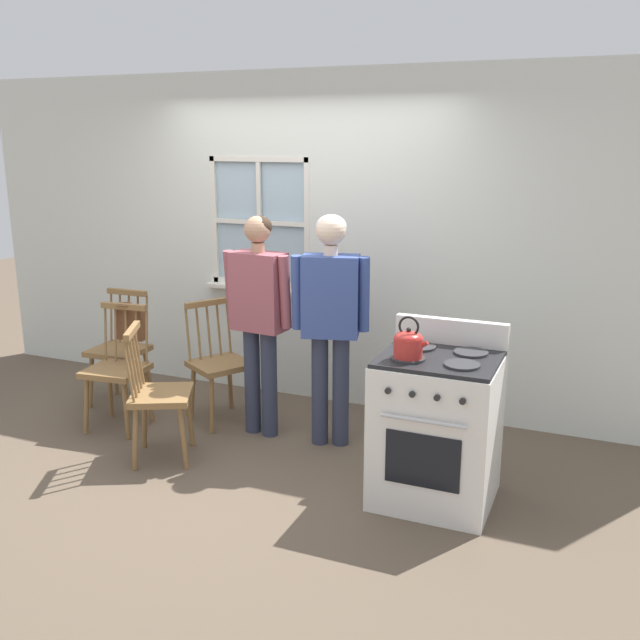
# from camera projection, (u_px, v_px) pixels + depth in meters

# --- Properties ---
(ground_plane) EXTENTS (16.00, 16.00, 0.00)m
(ground_plane) POSITION_uv_depth(u_px,v_px,m) (228.00, 461.00, 4.94)
(ground_plane) COLOR brown
(wall_back) EXTENTS (6.40, 0.16, 2.70)m
(wall_back) POSITION_uv_depth(u_px,v_px,m) (310.00, 242.00, 5.85)
(wall_back) COLOR silver
(wall_back) RESTS_ON ground_plane
(chair_by_window) EXTENTS (0.46, 0.44, 0.95)m
(chair_by_window) POSITION_uv_depth(u_px,v_px,m) (117.00, 371.00, 5.42)
(chair_by_window) COLOR olive
(chair_by_window) RESTS_ON ground_plane
(chair_near_wall) EXTENTS (0.56, 0.57, 0.95)m
(chair_near_wall) POSITION_uv_depth(u_px,v_px,m) (219.00, 365.00, 5.56)
(chair_near_wall) COLOR olive
(chair_near_wall) RESTS_ON ground_plane
(chair_center_cluster) EXTENTS (0.43, 0.41, 0.95)m
(chair_center_cluster) POSITION_uv_depth(u_px,v_px,m) (120.00, 351.00, 5.92)
(chair_center_cluster) COLOR olive
(chair_center_cluster) RESTS_ON ground_plane
(chair_near_stove) EXTENTS (0.54, 0.55, 0.95)m
(chair_near_stove) POSITION_uv_depth(u_px,v_px,m) (158.00, 396.00, 4.89)
(chair_near_stove) COLOR olive
(chair_near_stove) RESTS_ON ground_plane
(person_elderly_left) EXTENTS (0.55, 0.25, 1.64)m
(person_elderly_left) POSITION_uv_depth(u_px,v_px,m) (259.00, 307.00, 5.17)
(person_elderly_left) COLOR #2D3347
(person_elderly_left) RESTS_ON ground_plane
(person_teen_center) EXTENTS (0.56, 0.31, 1.67)m
(person_teen_center) POSITION_uv_depth(u_px,v_px,m) (331.00, 308.00, 4.98)
(person_teen_center) COLOR #2D3347
(person_teen_center) RESTS_ON ground_plane
(stove) EXTENTS (0.71, 0.68, 1.08)m
(stove) POSITION_uv_depth(u_px,v_px,m) (437.00, 427.00, 4.32)
(stove) COLOR white
(stove) RESTS_ON ground_plane
(kettle) EXTENTS (0.21, 0.17, 0.25)m
(kettle) POSITION_uv_depth(u_px,v_px,m) (408.00, 343.00, 4.12)
(kettle) COLOR red
(kettle) RESTS_ON stove
(potted_plant) EXTENTS (0.17, 0.17, 0.34)m
(potted_plant) POSITION_uv_depth(u_px,v_px,m) (276.00, 278.00, 5.95)
(potted_plant) COLOR #935B3D
(potted_plant) RESTS_ON wall_back
(handbag) EXTENTS (0.23, 0.20, 0.31)m
(handbag) POSITION_uv_depth(u_px,v_px,m) (131.00, 322.00, 5.56)
(handbag) COLOR brown
(handbag) RESTS_ON chair_by_window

